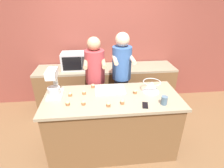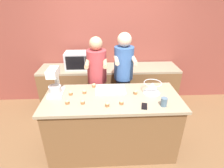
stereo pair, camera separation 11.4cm
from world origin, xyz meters
name	(u,v)px [view 1 (the left image)]	position (x,y,z in m)	size (l,w,h in m)	color
ground_plane	(112,146)	(0.00, 0.00, 0.00)	(16.00, 16.00, 0.00)	brown
back_wall	(105,41)	(0.00, 1.58, 1.35)	(10.00, 0.06, 2.70)	brown
island_counter	(112,123)	(0.00, 0.00, 0.47)	(1.90, 0.82, 0.93)	brown
back_counter	(106,87)	(0.00, 1.23, 0.45)	(2.80, 0.60, 0.90)	brown
person_left	(96,82)	(-0.22, 0.62, 0.87)	(0.34, 0.50, 1.63)	#33384C
person_right	(121,79)	(0.22, 0.62, 0.90)	(0.33, 0.50, 1.70)	#33384C
stand_mixer	(54,84)	(-0.80, 0.13, 1.10)	(0.20, 0.30, 0.39)	white
mixing_bowl	(151,86)	(0.58, 0.10, 1.01)	(0.26, 0.26, 0.16)	#BCBCC1
baking_tray	(110,89)	(-0.02, 0.19, 0.95)	(0.44, 0.30, 0.04)	#BCBCC1
microwave_oven	(75,61)	(-0.60, 1.23, 1.06)	(0.52, 0.34, 0.33)	#B7B7BC
cell_phone	(145,105)	(0.40, -0.26, 0.93)	(0.10, 0.16, 0.01)	black
drinking_glass	(164,100)	(0.64, -0.25, 0.98)	(0.08, 0.08, 0.11)	slate
cupcake_0	(68,103)	(-0.59, -0.15, 0.96)	(0.06, 0.06, 0.06)	#9E6038
cupcake_1	(93,86)	(-0.27, 0.31, 0.96)	(0.06, 0.06, 0.06)	#9E6038
cupcake_2	(122,102)	(0.11, -0.19, 0.96)	(0.06, 0.06, 0.06)	#9E6038
cupcake_3	(70,94)	(-0.58, 0.08, 0.96)	(0.06, 0.06, 0.06)	#9E6038
cupcake_4	(108,104)	(-0.07, -0.23, 0.96)	(0.06, 0.06, 0.06)	#9E6038
cupcake_5	(83,103)	(-0.39, -0.16, 0.96)	(0.06, 0.06, 0.06)	#9E6038
cupcake_6	(135,92)	(0.34, 0.06, 0.96)	(0.06, 0.06, 0.06)	#9E6038
cupcake_7	(84,92)	(-0.39, 0.12, 0.96)	(0.06, 0.06, 0.06)	#9E6038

